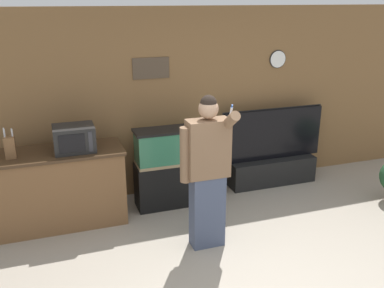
{
  "coord_description": "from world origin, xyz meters",
  "views": [
    {
      "loc": [
        -1.68,
        -3.04,
        2.7
      ],
      "look_at": [
        -0.12,
        1.51,
        1.05
      ],
      "focal_mm": 40.0,
      "sensor_mm": 36.0,
      "label": 1
    }
  ],
  "objects_px": {
    "counter_island": "(60,188)",
    "aquarium_on_stand": "(175,167)",
    "microwave": "(74,138)",
    "person_standing": "(207,171)",
    "tv_on_stand": "(271,162)",
    "knife_block": "(10,147)"
  },
  "relations": [
    {
      "from": "aquarium_on_stand",
      "to": "tv_on_stand",
      "type": "distance_m",
      "value": 1.61
    },
    {
      "from": "counter_island",
      "to": "microwave",
      "type": "distance_m",
      "value": 0.67
    },
    {
      "from": "counter_island",
      "to": "microwave",
      "type": "bearing_deg",
      "value": -11.5
    },
    {
      "from": "microwave",
      "to": "person_standing",
      "type": "distance_m",
      "value": 1.67
    },
    {
      "from": "knife_block",
      "to": "microwave",
      "type": "bearing_deg",
      "value": 1.45
    },
    {
      "from": "counter_island",
      "to": "tv_on_stand",
      "type": "height_order",
      "value": "tv_on_stand"
    },
    {
      "from": "knife_block",
      "to": "aquarium_on_stand",
      "type": "relative_size",
      "value": 0.33
    },
    {
      "from": "microwave",
      "to": "counter_island",
      "type": "bearing_deg",
      "value": 168.5
    },
    {
      "from": "counter_island",
      "to": "microwave",
      "type": "relative_size",
      "value": 3.3
    },
    {
      "from": "counter_island",
      "to": "person_standing",
      "type": "relative_size",
      "value": 0.9
    },
    {
      "from": "tv_on_stand",
      "to": "microwave",
      "type": "bearing_deg",
      "value": -173.89
    },
    {
      "from": "knife_block",
      "to": "person_standing",
      "type": "distance_m",
      "value": 2.26
    },
    {
      "from": "counter_island",
      "to": "person_standing",
      "type": "xyz_separation_m",
      "value": [
        1.53,
        -1.06,
        0.43
      ]
    },
    {
      "from": "counter_island",
      "to": "aquarium_on_stand",
      "type": "bearing_deg",
      "value": 2.08
    },
    {
      "from": "aquarium_on_stand",
      "to": "knife_block",
      "type": "bearing_deg",
      "value": -176.62
    },
    {
      "from": "counter_island",
      "to": "aquarium_on_stand",
      "type": "distance_m",
      "value": 1.5
    },
    {
      "from": "knife_block",
      "to": "counter_island",
      "type": "bearing_deg",
      "value": 7.32
    },
    {
      "from": "counter_island",
      "to": "person_standing",
      "type": "distance_m",
      "value": 1.91
    },
    {
      "from": "person_standing",
      "to": "tv_on_stand",
      "type": "bearing_deg",
      "value": 40.39
    },
    {
      "from": "aquarium_on_stand",
      "to": "person_standing",
      "type": "bearing_deg",
      "value": -88.32
    },
    {
      "from": "counter_island",
      "to": "tv_on_stand",
      "type": "distance_m",
      "value": 3.1
    },
    {
      "from": "knife_block",
      "to": "person_standing",
      "type": "xyz_separation_m",
      "value": [
        2.02,
        -1.0,
        -0.17
      ]
    }
  ]
}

